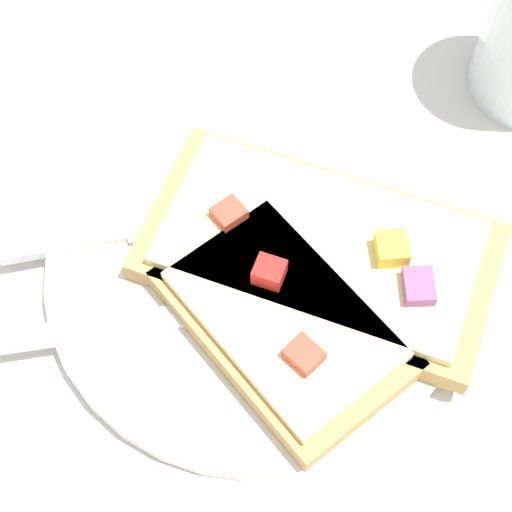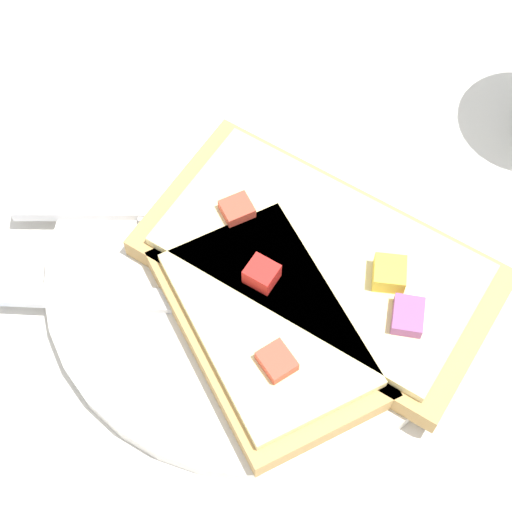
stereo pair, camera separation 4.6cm
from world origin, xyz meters
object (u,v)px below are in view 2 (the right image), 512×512
at_px(plate, 256,270).
at_px(knife, 159,206).
at_px(pizza_slice_main, 321,261).
at_px(pizza_slice_corner, 271,324).
at_px(fork, 218,303).

bearing_deg(plate, knife, 47.84).
distance_m(knife, pizza_slice_main, 0.10).
bearing_deg(pizza_slice_corner, fork, 34.99).
distance_m(fork, pizza_slice_corner, 0.03).
distance_m(plate, knife, 0.07).
bearing_deg(pizza_slice_corner, plate, -15.91).
bearing_deg(knife, plate, -33.13).
relative_size(knife, pizza_slice_corner, 1.31).
xyz_separation_m(fork, pizza_slice_corner, (-0.02, -0.03, 0.01)).
bearing_deg(plate, pizza_slice_main, -103.97).
bearing_deg(pizza_slice_main, pizza_slice_corner, 86.20).
bearing_deg(fork, pizza_slice_main, 24.18).
bearing_deg(knife, fork, -60.31).
distance_m(knife, pizza_slice_corner, 0.10).
height_order(knife, pizza_slice_corner, pizza_slice_corner).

